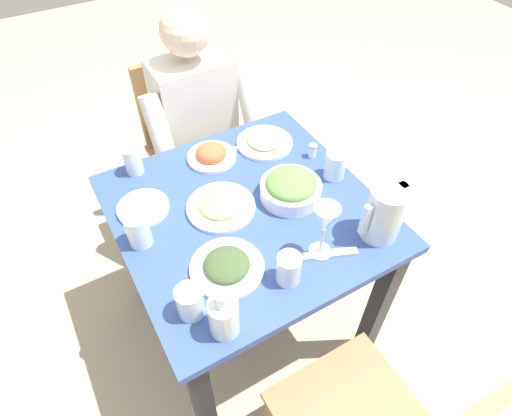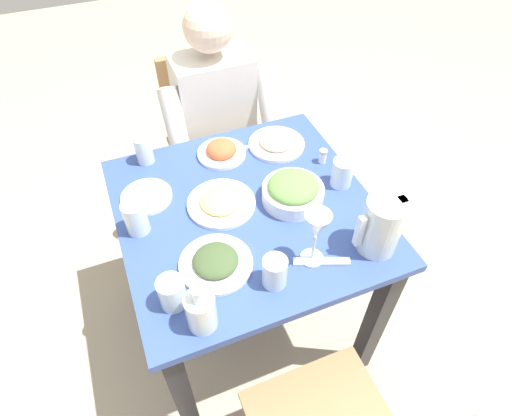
{
  "view_description": "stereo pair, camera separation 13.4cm",
  "coord_description": "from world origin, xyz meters",
  "px_view_note": "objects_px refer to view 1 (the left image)",
  "views": [
    {
      "loc": [
        0.45,
        0.85,
        1.79
      ],
      "look_at": [
        -0.03,
        0.01,
        0.75
      ],
      "focal_mm": 30.0,
      "sensor_mm": 36.0,
      "label": 1
    },
    {
      "loc": [
        0.33,
        0.91,
        1.79
      ],
      "look_at": [
        -0.03,
        0.01,
        0.75
      ],
      "focal_mm": 30.0,
      "sensor_mm": 36.0,
      "label": 2
    }
  ],
  "objects_px": {
    "chair_near": "(190,140)",
    "wine_glass": "(325,221)",
    "plate_rice_curry": "(211,154)",
    "oil_carafe": "(224,318)",
    "salt_shaker": "(313,151)",
    "salad_bowl": "(291,187)",
    "water_glass_by_pitcher": "(289,269)",
    "diner_near": "(206,139)",
    "plate_yoghurt": "(143,207)",
    "plate_fries": "(221,206)",
    "water_glass_near_left": "(133,160)",
    "dining_table": "(247,236)",
    "water_pitcher": "(384,213)",
    "plate_dolmas": "(227,266)",
    "water_glass_far_left": "(190,302)",
    "plate_beans": "(265,141)",
    "water_glass_center": "(335,165)",
    "water_glass_far_right": "(138,230)"
  },
  "relations": [
    {
      "from": "chair_near",
      "to": "wine_glass",
      "type": "bearing_deg",
      "value": 90.98
    },
    {
      "from": "plate_rice_curry",
      "to": "oil_carafe",
      "type": "relative_size",
      "value": 1.11
    },
    {
      "from": "wine_glass",
      "to": "salt_shaker",
      "type": "height_order",
      "value": "wine_glass"
    },
    {
      "from": "salad_bowl",
      "to": "salt_shaker",
      "type": "xyz_separation_m",
      "value": [
        -0.19,
        -0.14,
        -0.01
      ]
    },
    {
      "from": "water_glass_by_pitcher",
      "to": "wine_glass",
      "type": "relative_size",
      "value": 0.5
    },
    {
      "from": "diner_near",
      "to": "salt_shaker",
      "type": "relative_size",
      "value": 21.88
    },
    {
      "from": "salt_shaker",
      "to": "plate_yoghurt",
      "type": "bearing_deg",
      "value": -4.8
    },
    {
      "from": "plate_fries",
      "to": "water_glass_near_left",
      "type": "distance_m",
      "value": 0.37
    },
    {
      "from": "dining_table",
      "to": "wine_glass",
      "type": "relative_size",
      "value": 4.26
    },
    {
      "from": "water_pitcher",
      "to": "water_glass_near_left",
      "type": "height_order",
      "value": "water_pitcher"
    },
    {
      "from": "dining_table",
      "to": "water_glass_by_pitcher",
      "type": "distance_m",
      "value": 0.36
    },
    {
      "from": "water_pitcher",
      "to": "plate_dolmas",
      "type": "distance_m",
      "value": 0.49
    },
    {
      "from": "plate_yoghurt",
      "to": "water_glass_far_left",
      "type": "distance_m",
      "value": 0.43
    },
    {
      "from": "diner_near",
      "to": "water_pitcher",
      "type": "relative_size",
      "value": 6.22
    },
    {
      "from": "plate_beans",
      "to": "plate_fries",
      "type": "relative_size",
      "value": 0.94
    },
    {
      "from": "dining_table",
      "to": "diner_near",
      "type": "relative_size",
      "value": 0.71
    },
    {
      "from": "plate_yoghurt",
      "to": "plate_rice_curry",
      "type": "distance_m",
      "value": 0.33
    },
    {
      "from": "salad_bowl",
      "to": "water_glass_near_left",
      "type": "distance_m",
      "value": 0.57
    },
    {
      "from": "water_glass_center",
      "to": "water_pitcher",
      "type": "bearing_deg",
      "value": 82.08
    },
    {
      "from": "plate_dolmas",
      "to": "water_glass_by_pitcher",
      "type": "distance_m",
      "value": 0.18
    },
    {
      "from": "water_glass_far_left",
      "to": "plate_fries",
      "type": "bearing_deg",
      "value": -128.29
    },
    {
      "from": "oil_carafe",
      "to": "salt_shaker",
      "type": "xyz_separation_m",
      "value": [
        -0.6,
        -0.46,
        -0.03
      ]
    },
    {
      "from": "water_glass_far_left",
      "to": "plate_yoghurt",
      "type": "bearing_deg",
      "value": -91.86
    },
    {
      "from": "dining_table",
      "to": "water_glass_by_pitcher",
      "type": "xyz_separation_m",
      "value": [
        0.03,
        0.3,
        0.19
      ]
    },
    {
      "from": "water_glass_far_right",
      "to": "salt_shaker",
      "type": "height_order",
      "value": "water_glass_far_right"
    },
    {
      "from": "plate_dolmas",
      "to": "water_glass_center",
      "type": "distance_m",
      "value": 0.54
    },
    {
      "from": "plate_dolmas",
      "to": "plate_fries",
      "type": "relative_size",
      "value": 0.96
    },
    {
      "from": "dining_table",
      "to": "salad_bowl",
      "type": "bearing_deg",
      "value": 172.21
    },
    {
      "from": "plate_fries",
      "to": "water_glass_far_right",
      "type": "relative_size",
      "value": 1.99
    },
    {
      "from": "dining_table",
      "to": "plate_beans",
      "type": "height_order",
      "value": "plate_beans"
    },
    {
      "from": "chair_near",
      "to": "salt_shaker",
      "type": "height_order",
      "value": "chair_near"
    },
    {
      "from": "dining_table",
      "to": "diner_near",
      "type": "distance_m",
      "value": 0.54
    },
    {
      "from": "salad_bowl",
      "to": "water_glass_far_right",
      "type": "bearing_deg",
      "value": -6.8
    },
    {
      "from": "dining_table",
      "to": "oil_carafe",
      "type": "xyz_separation_m",
      "value": [
        0.26,
        0.35,
        0.2
      ]
    },
    {
      "from": "salad_bowl",
      "to": "plate_dolmas",
      "type": "distance_m",
      "value": 0.36
    },
    {
      "from": "water_glass_by_pitcher",
      "to": "salt_shaker",
      "type": "height_order",
      "value": "water_glass_by_pitcher"
    },
    {
      "from": "dining_table",
      "to": "water_glass_center",
      "type": "xyz_separation_m",
      "value": [
        -0.35,
        0.01,
        0.19
      ]
    },
    {
      "from": "water_glass_by_pitcher",
      "to": "wine_glass",
      "type": "bearing_deg",
      "value": -166.65
    },
    {
      "from": "plate_beans",
      "to": "wine_glass",
      "type": "xyz_separation_m",
      "value": [
        0.12,
        0.53,
        0.13
      ]
    },
    {
      "from": "dining_table",
      "to": "water_glass_far_right",
      "type": "distance_m",
      "value": 0.4
    },
    {
      "from": "plate_beans",
      "to": "wine_glass",
      "type": "distance_m",
      "value": 0.56
    },
    {
      "from": "water_glass_far_left",
      "to": "water_glass_near_left",
      "type": "bearing_deg",
      "value": -94.88
    },
    {
      "from": "plate_fries",
      "to": "water_glass_far_left",
      "type": "bearing_deg",
      "value": 51.71
    },
    {
      "from": "plate_dolmas",
      "to": "salt_shaker",
      "type": "xyz_separation_m",
      "value": [
        -0.51,
        -0.3,
        0.01
      ]
    },
    {
      "from": "dining_table",
      "to": "water_glass_near_left",
      "type": "height_order",
      "value": "water_glass_near_left"
    },
    {
      "from": "water_glass_far_left",
      "to": "oil_carafe",
      "type": "distance_m",
      "value": 0.11
    },
    {
      "from": "diner_near",
      "to": "salt_shaker",
      "type": "height_order",
      "value": "diner_near"
    },
    {
      "from": "chair_near",
      "to": "water_glass_center",
      "type": "relative_size",
      "value": 8.76
    },
    {
      "from": "plate_yoghurt",
      "to": "water_glass_near_left",
      "type": "xyz_separation_m",
      "value": [
        -0.04,
        -0.19,
        0.04
      ]
    },
    {
      "from": "dining_table",
      "to": "chair_near",
      "type": "distance_m",
      "value": 0.75
    }
  ]
}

